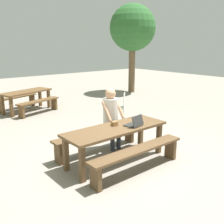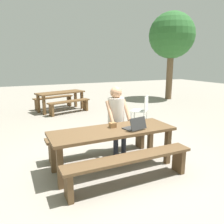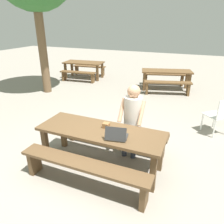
% 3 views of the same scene
% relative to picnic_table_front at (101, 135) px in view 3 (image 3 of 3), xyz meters
% --- Properties ---
extents(ground_plane, '(30.00, 30.00, 0.00)m').
position_rel_picnic_table_front_xyz_m(ground_plane, '(0.00, 0.00, -0.62)').
color(ground_plane, gray).
extents(picnic_table_front, '(2.19, 0.75, 0.72)m').
position_rel_picnic_table_front_xyz_m(picnic_table_front, '(0.00, 0.00, 0.00)').
color(picnic_table_front, brown).
rests_on(picnic_table_front, ground).
extents(bench_near, '(2.12, 0.30, 0.47)m').
position_rel_picnic_table_front_xyz_m(bench_near, '(0.00, -0.62, -0.26)').
color(bench_near, brown).
rests_on(bench_near, ground).
extents(bench_far, '(2.12, 0.30, 0.47)m').
position_rel_picnic_table_front_xyz_m(bench_far, '(0.00, 0.62, -0.26)').
color(bench_far, brown).
rests_on(bench_far, ground).
extents(laptop, '(0.38, 0.34, 0.23)m').
position_rel_picnic_table_front_xyz_m(laptop, '(0.35, -0.16, 0.15)').
color(laptop, '#2D2D2D').
rests_on(laptop, picnic_table_front).
extents(small_pouch, '(0.11, 0.10, 0.09)m').
position_rel_picnic_table_front_xyz_m(small_pouch, '(0.05, 0.11, 0.14)').
color(small_pouch, olive).
rests_on(small_pouch, picnic_table_front).
extents(person_seated, '(0.45, 0.43, 1.38)m').
position_rel_picnic_table_front_xyz_m(person_seated, '(0.37, 0.60, 0.20)').
color(person_seated, '#333847').
rests_on(person_seated, ground).
extents(plastic_chair, '(0.62, 0.62, 0.89)m').
position_rel_picnic_table_front_xyz_m(plastic_chair, '(1.93, 2.08, -0.14)').
color(plastic_chair, white).
rests_on(plastic_chair, ground).
extents(picnic_table_mid, '(1.79, 1.02, 0.73)m').
position_rel_picnic_table_front_xyz_m(picnic_table_mid, '(-3.48, 5.44, -0.00)').
color(picnic_table_mid, brown).
rests_on(picnic_table_mid, ground).
extents(bench_mid_south, '(1.56, 0.47, 0.43)m').
position_rel_picnic_table_front_xyz_m(bench_mid_south, '(-3.41, 4.80, -0.30)').
color(bench_mid_south, brown).
rests_on(bench_mid_south, ground).
extents(bench_mid_north, '(1.56, 0.47, 0.43)m').
position_rel_picnic_table_front_xyz_m(bench_mid_north, '(-3.56, 6.09, -0.30)').
color(bench_mid_north, brown).
rests_on(bench_mid_north, ground).
extents(picnic_table_rear, '(1.92, 1.15, 0.73)m').
position_rel_picnic_table_front_xyz_m(picnic_table_rear, '(0.22, 5.12, -0.01)').
color(picnic_table_rear, brown).
rests_on(picnic_table_rear, ground).
extents(bench_rear_south, '(1.64, 0.74, 0.46)m').
position_rel_picnic_table_front_xyz_m(bench_rear_south, '(0.39, 4.53, -0.27)').
color(bench_rear_south, brown).
rests_on(bench_rear_south, ground).
extents(bench_rear_north, '(1.64, 0.74, 0.46)m').
position_rel_picnic_table_front_xyz_m(bench_rear_north, '(0.04, 5.71, -0.27)').
color(bench_rear_north, brown).
rests_on(bench_rear_north, ground).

